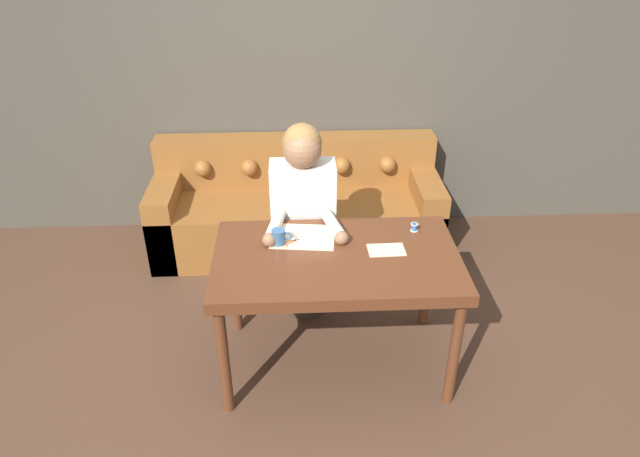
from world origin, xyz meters
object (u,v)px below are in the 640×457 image
at_px(dining_table, 336,267).
at_px(person, 303,221).
at_px(scissors, 292,242).
at_px(thread_spool, 414,227).
at_px(couch, 297,210).
at_px(mug, 279,237).

height_order(dining_table, person, person).
xyz_separation_m(scissors, thread_spool, (0.71, 0.09, 0.02)).
xyz_separation_m(couch, thread_spool, (0.68, -1.14, 0.49)).
distance_m(person, scissors, 0.39).
xyz_separation_m(person, scissors, (-0.07, -0.37, 0.08)).
height_order(person, mug, person).
relative_size(dining_table, mug, 11.90).
distance_m(person, thread_spool, 0.71).
xyz_separation_m(scissors, mug, (-0.07, -0.02, 0.04)).
bearing_deg(thread_spool, mug, -172.15).
xyz_separation_m(dining_table, mug, (-0.31, 0.13, 0.13)).
height_order(dining_table, thread_spool, thread_spool).
bearing_deg(couch, thread_spool, -59.34).
distance_m(dining_table, mug, 0.36).
bearing_deg(dining_table, person, 107.99).
relative_size(scissors, thread_spool, 5.34).
bearing_deg(mug, thread_spool, 7.85).
relative_size(dining_table, person, 1.01).
xyz_separation_m(couch, mug, (-0.11, -1.25, 0.51)).
height_order(mug, thread_spool, mug).
distance_m(couch, mug, 1.35).
bearing_deg(couch, dining_table, -81.50).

